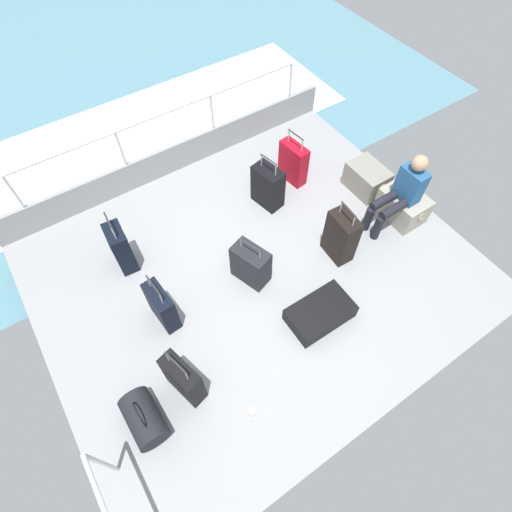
% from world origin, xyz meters
% --- Properties ---
extents(ground_plane, '(4.40, 5.20, 0.06)m').
position_xyz_m(ground_plane, '(0.00, 0.00, -0.03)').
color(ground_plane, '#939699').
extents(gunwale_port, '(0.06, 5.20, 0.45)m').
position_xyz_m(gunwale_port, '(-2.17, 0.00, 0.23)').
color(gunwale_port, '#939699').
rests_on(gunwale_port, ground_plane).
extents(railing_port, '(0.04, 4.20, 1.02)m').
position_xyz_m(railing_port, '(-2.17, 0.00, 0.78)').
color(railing_port, silver).
rests_on(railing_port, ground_plane).
extents(sea_wake, '(12.00, 12.00, 0.01)m').
position_xyz_m(sea_wake, '(-3.60, 0.00, -0.34)').
color(sea_wake, '#598C9E').
rests_on(sea_wake, ground_plane).
extents(cargo_crate_0, '(0.61, 0.41, 0.39)m').
position_xyz_m(cargo_crate_0, '(-0.30, 2.10, 0.19)').
color(cargo_crate_0, gray).
rests_on(cargo_crate_0, ground_plane).
extents(cargo_crate_1, '(0.65, 0.44, 0.39)m').
position_xyz_m(cargo_crate_1, '(0.35, 2.16, 0.20)').
color(cargo_crate_1, '#9E9989').
rests_on(cargo_crate_1, ground_plane).
extents(passenger_seated, '(0.34, 0.66, 1.09)m').
position_xyz_m(passenger_seated, '(0.35, 1.98, 0.57)').
color(passenger_seated, '#26598C').
rests_on(passenger_seated, ground_plane).
extents(suitcase_0, '(0.46, 0.76, 0.21)m').
position_xyz_m(suitcase_0, '(0.96, 0.26, 0.11)').
color(suitcase_0, black).
rests_on(suitcase_0, ground_plane).
extents(suitcase_1, '(0.47, 0.29, 0.81)m').
position_xyz_m(suitcase_1, '(0.83, -1.42, 0.30)').
color(suitcase_1, black).
rests_on(suitcase_1, ground_plane).
extents(suitcase_2, '(0.46, 0.23, 0.81)m').
position_xyz_m(suitcase_2, '(-1.05, 1.34, 0.31)').
color(suitcase_2, '#B70C1E').
rests_on(suitcase_2, ground_plane).
extents(suitcase_3, '(0.44, 0.21, 0.78)m').
position_xyz_m(suitcase_3, '(-0.03, -1.24, 0.29)').
color(suitcase_3, black).
rests_on(suitcase_3, ground_plane).
extents(suitcase_4, '(0.41, 0.26, 0.88)m').
position_xyz_m(suitcase_4, '(0.36, 1.02, 0.35)').
color(suitcase_4, black).
rests_on(suitcase_4, ground_plane).
extents(suitcase_5, '(0.38, 0.23, 0.89)m').
position_xyz_m(suitcase_5, '(-0.99, -1.31, 0.33)').
color(suitcase_5, black).
rests_on(suitcase_5, ground_plane).
extents(suitcase_6, '(0.51, 0.38, 0.68)m').
position_xyz_m(suitcase_6, '(0.05, -0.10, 0.27)').
color(suitcase_6, black).
rests_on(suitcase_6, ground_plane).
extents(suitcase_7, '(0.47, 0.32, 0.81)m').
position_xyz_m(suitcase_7, '(-0.86, 0.77, 0.31)').
color(suitcase_7, black).
rests_on(suitcase_7, ground_plane).
extents(duffel_bag, '(0.53, 0.33, 0.47)m').
position_xyz_m(duffel_bag, '(0.91, -1.93, 0.16)').
color(duffel_bag, black).
rests_on(duffel_bag, ground_plane).
extents(paper_cup, '(0.08, 0.08, 0.10)m').
position_xyz_m(paper_cup, '(1.43, -0.99, 0.05)').
color(paper_cup, white).
rests_on(paper_cup, ground_plane).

